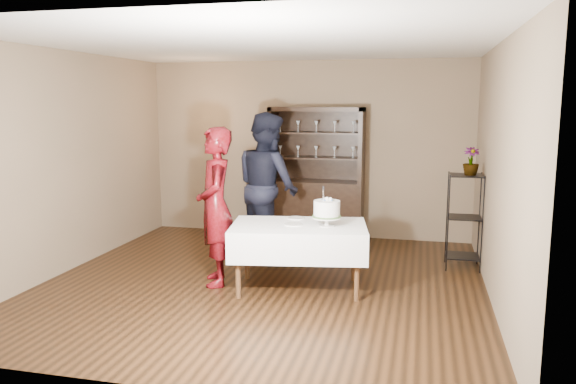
# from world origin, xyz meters

# --- Properties ---
(floor) EXTENTS (5.00, 5.00, 0.00)m
(floor) POSITION_xyz_m (0.00, 0.00, 0.00)
(floor) COLOR black
(floor) RESTS_ON ground
(ceiling) EXTENTS (5.00, 5.00, 0.00)m
(ceiling) POSITION_xyz_m (0.00, 0.00, 2.70)
(ceiling) COLOR silver
(ceiling) RESTS_ON back_wall
(back_wall) EXTENTS (5.00, 0.02, 2.70)m
(back_wall) POSITION_xyz_m (0.00, 2.50, 1.35)
(back_wall) COLOR brown
(back_wall) RESTS_ON floor
(wall_left) EXTENTS (0.02, 5.00, 2.70)m
(wall_left) POSITION_xyz_m (-2.50, 0.00, 1.35)
(wall_left) COLOR brown
(wall_left) RESTS_ON floor
(wall_right) EXTENTS (0.02, 5.00, 2.70)m
(wall_right) POSITION_xyz_m (2.50, 0.00, 1.35)
(wall_right) COLOR brown
(wall_right) RESTS_ON floor
(china_hutch) EXTENTS (1.40, 0.48, 2.00)m
(china_hutch) POSITION_xyz_m (0.20, 2.25, 0.66)
(china_hutch) COLOR black
(china_hutch) RESTS_ON floor
(plant_etagere) EXTENTS (0.42, 0.42, 1.20)m
(plant_etagere) POSITION_xyz_m (2.28, 1.20, 0.65)
(plant_etagere) COLOR black
(plant_etagere) RESTS_ON floor
(cake_table) EXTENTS (1.61, 1.15, 0.74)m
(cake_table) POSITION_xyz_m (0.44, -0.09, 0.56)
(cake_table) COLOR silver
(cake_table) RESTS_ON floor
(woman) EXTENTS (0.66, 0.78, 1.81)m
(woman) POSITION_xyz_m (-0.52, -0.11, 0.90)
(woman) COLOR #3B0505
(woman) RESTS_ON floor
(man) EXTENTS (1.19, 1.19, 1.95)m
(man) POSITION_xyz_m (-0.24, 1.07, 0.97)
(man) COLOR black
(man) RESTS_ON floor
(cake) EXTENTS (0.37, 0.37, 0.44)m
(cake) POSITION_xyz_m (0.75, -0.08, 0.91)
(cake) COLOR silver
(cake) RESTS_ON cake_table
(plate_near) EXTENTS (0.22, 0.22, 0.01)m
(plate_near) POSITION_xyz_m (0.39, -0.13, 0.75)
(plate_near) COLOR silver
(plate_near) RESTS_ON cake_table
(plate_far) EXTENTS (0.27, 0.27, 0.01)m
(plate_far) POSITION_xyz_m (0.34, 0.21, 0.75)
(plate_far) COLOR silver
(plate_far) RESTS_ON cake_table
(potted_plant) EXTENTS (0.21, 0.21, 0.34)m
(potted_plant) POSITION_xyz_m (2.32, 1.16, 1.36)
(potted_plant) COLOR #40632F
(potted_plant) RESTS_ON plant_etagere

